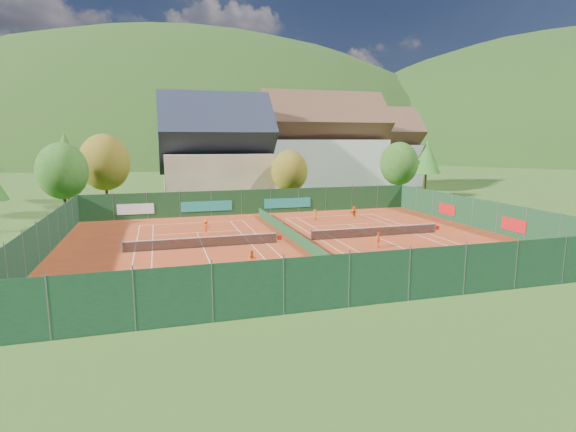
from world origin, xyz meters
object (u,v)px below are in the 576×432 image
(hotel_block_a, at_px, (322,149))
(player_right_near, at_px, (378,240))
(hotel_block_b, at_px, (374,152))
(player_left_mid, at_px, (252,259))
(player_left_far, at_px, (206,228))
(player_left_near, at_px, (169,281))
(chalet, at_px, (216,156))
(player_right_far_b, at_px, (354,212))
(player_right_far_a, at_px, (315,215))
(ball_hopper, at_px, (490,256))

(hotel_block_a, height_order, player_right_near, hotel_block_a)
(hotel_block_b, bearing_deg, player_left_mid, -124.65)
(player_left_far, bearing_deg, hotel_block_a, -130.83)
(player_left_near, height_order, player_right_near, player_right_near)
(chalet, height_order, player_right_near, chalet)
(hotel_block_a, relative_size, player_left_far, 14.41)
(chalet, xyz_separation_m, player_left_near, (-8.02, -40.53, -6.02))
(hotel_block_a, distance_m, player_right_far_b, 27.69)
(player_left_mid, bearing_deg, player_left_far, 94.96)
(player_right_near, bearing_deg, player_right_far_a, 27.59)
(hotel_block_a, bearing_deg, player_left_mid, -116.30)
(hotel_block_a, relative_size, hotel_block_b, 1.25)
(chalet, distance_m, ball_hopper, 43.71)
(player_left_near, distance_m, player_right_far_b, 29.37)
(player_left_far, bearing_deg, player_left_near, 72.46)
(ball_hopper, distance_m, player_right_far_a, 21.70)
(player_left_mid, relative_size, player_left_far, 0.86)
(ball_hopper, xyz_separation_m, player_right_far_a, (-6.27, 20.77, 0.03))
(hotel_block_b, distance_m, ball_hopper, 57.95)
(ball_hopper, relative_size, player_right_far_b, 0.58)
(player_left_near, relative_size, player_right_far_a, 1.03)
(player_left_near, bearing_deg, player_left_mid, 14.87)
(ball_hopper, bearing_deg, player_left_far, 140.63)
(ball_hopper, distance_m, player_left_far, 24.67)
(hotel_block_b, xyz_separation_m, player_right_near, (-23.86, -48.05, -5.96))
(chalet, distance_m, player_left_far, 26.06)
(chalet, bearing_deg, player_left_far, -99.70)
(player_left_near, bearing_deg, player_right_far_b, 27.30)
(ball_hopper, bearing_deg, player_right_near, 130.45)
(player_right_far_b, bearing_deg, player_left_far, -12.60)
(player_right_near, relative_size, player_right_far_b, 0.95)
(hotel_block_a, xyz_separation_m, hotel_block_b, (14.00, 8.00, -0.76))
(player_left_far, relative_size, player_right_near, 1.13)
(ball_hopper, bearing_deg, player_left_mid, 167.93)
(player_left_near, distance_m, player_left_far, 15.94)
(chalet, bearing_deg, hotel_block_b, 22.99)
(chalet, xyz_separation_m, hotel_block_b, (33.00, 14.00, -0.01))
(hotel_block_a, xyz_separation_m, player_right_far_b, (-5.79, -26.24, -6.69))
(player_right_far_b, bearing_deg, player_right_far_a, -31.94)
(player_left_mid, xyz_separation_m, player_left_far, (-2.01, 12.00, 0.10))
(player_left_far, bearing_deg, player_right_far_b, -168.63)
(player_right_near, bearing_deg, player_left_near, 135.80)
(player_left_mid, xyz_separation_m, player_right_near, (11.41, 2.99, 0.02))
(hotel_block_a, relative_size, player_left_mid, 16.74)
(player_left_near, relative_size, player_right_near, 0.92)
(ball_hopper, height_order, player_right_far_a, player_right_far_a)
(player_right_far_a, bearing_deg, player_right_far_b, 161.26)
(player_right_near, bearing_deg, hotel_block_b, -1.31)
(ball_hopper, relative_size, player_left_near, 0.66)
(player_left_mid, bearing_deg, player_left_near, -153.26)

